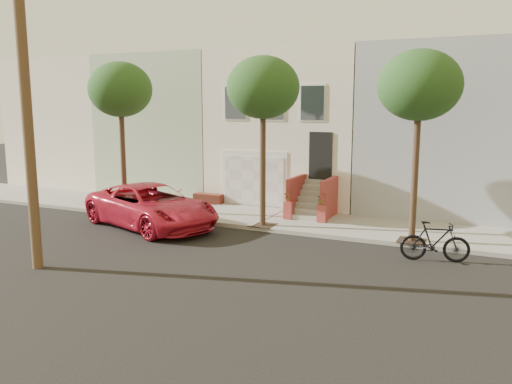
% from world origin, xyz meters
% --- Properties ---
extents(ground, '(90.00, 90.00, 0.00)m').
position_xyz_m(ground, '(0.00, 0.00, 0.00)').
color(ground, black).
rests_on(ground, ground).
extents(sidewalk, '(40.00, 3.70, 0.15)m').
position_xyz_m(sidewalk, '(0.00, 5.35, 0.07)').
color(sidewalk, gray).
rests_on(sidewalk, ground).
extents(house_row, '(33.10, 11.70, 7.00)m').
position_xyz_m(house_row, '(0.00, 11.19, 3.64)').
color(house_row, beige).
rests_on(house_row, sidewalk).
extents(tree_left, '(2.70, 2.57, 6.30)m').
position_xyz_m(tree_left, '(-5.50, 3.90, 5.26)').
color(tree_left, '#2D2116').
rests_on(tree_left, sidewalk).
extents(tree_mid, '(2.70, 2.57, 6.30)m').
position_xyz_m(tree_mid, '(1.00, 3.90, 5.26)').
color(tree_mid, '#2D2116').
rests_on(tree_mid, sidewalk).
extents(tree_right, '(2.70, 2.57, 6.30)m').
position_xyz_m(tree_right, '(6.50, 3.90, 5.26)').
color(tree_right, '#2D2116').
rests_on(tree_right, sidewalk).
extents(utility_pole, '(23.60, 1.22, 10.00)m').
position_xyz_m(utility_pole, '(8.00, -3.20, 5.19)').
color(utility_pole, '#4A3122').
rests_on(utility_pole, ground).
extents(pickup_truck, '(6.56, 4.62, 1.66)m').
position_xyz_m(pickup_truck, '(-3.03, 2.38, 0.83)').
color(pickup_truck, red).
rests_on(pickup_truck, ground).
extents(motorcycle, '(2.12, 1.02, 1.22)m').
position_xyz_m(motorcycle, '(7.40, 2.30, 0.61)').
color(motorcycle, black).
rests_on(motorcycle, ground).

